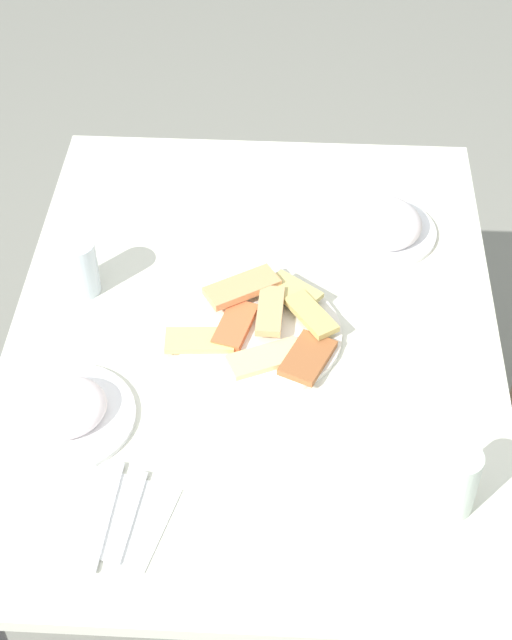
# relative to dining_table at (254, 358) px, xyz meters

# --- Properties ---
(ground_plane) EXTENTS (6.00, 6.00, 0.00)m
(ground_plane) POSITION_rel_dining_table_xyz_m (0.00, 0.00, -0.67)
(ground_plane) COLOR gray
(dining_table) EXTENTS (1.18, 0.89, 0.74)m
(dining_table) POSITION_rel_dining_table_xyz_m (0.00, 0.00, 0.00)
(dining_table) COLOR silver
(dining_table) RESTS_ON ground_plane
(pide_platter) EXTENTS (0.30, 0.32, 0.04)m
(pide_platter) POSITION_rel_dining_table_xyz_m (0.01, 0.01, 0.09)
(pide_platter) COLOR white
(pide_platter) RESTS_ON dining_table
(salad_plate_greens) EXTENTS (0.23, 0.23, 0.06)m
(salad_plate_greens) POSITION_rel_dining_table_xyz_m (0.23, -0.30, 0.10)
(salad_plate_greens) COLOR white
(salad_plate_greens) RESTS_ON dining_table
(salad_plate_rice) EXTENTS (0.23, 0.23, 0.07)m
(salad_plate_rice) POSITION_rel_dining_table_xyz_m (-0.28, 0.24, 0.10)
(salad_plate_rice) COLOR white
(salad_plate_rice) RESTS_ON dining_table
(soda_can) EXTENTS (0.07, 0.07, 0.12)m
(soda_can) POSITION_rel_dining_table_xyz_m (0.36, 0.32, 0.14)
(soda_can) COLOR silver
(soda_can) RESTS_ON dining_table
(drinking_glass) EXTENTS (0.07, 0.07, 0.11)m
(drinking_glass) POSITION_rel_dining_table_xyz_m (-0.09, -0.33, 0.13)
(drinking_glass) COLOR silver
(drinking_glass) RESTS_ON dining_table
(paper_napkin) EXTENTS (0.19, 0.19, 0.00)m
(paper_napkin) POSITION_rel_dining_table_xyz_m (0.41, -0.19, 0.08)
(paper_napkin) COLOR white
(paper_napkin) RESTS_ON dining_table
(fork) EXTENTS (0.20, 0.03, 0.00)m
(fork) POSITION_rel_dining_table_xyz_m (0.41, -0.20, 0.08)
(fork) COLOR silver
(fork) RESTS_ON paper_napkin
(spoon) EXTENTS (0.17, 0.04, 0.00)m
(spoon) POSITION_rel_dining_table_xyz_m (0.41, -0.17, 0.08)
(spoon) COLOR silver
(spoon) RESTS_ON paper_napkin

